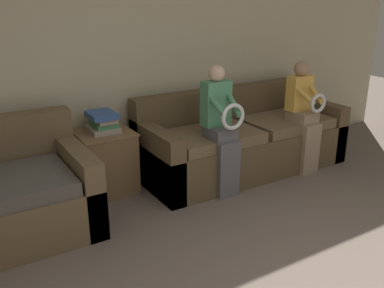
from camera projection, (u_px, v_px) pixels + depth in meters
wall_back at (138, 52)px, 4.26m from camera, size 7.33×0.06×2.55m
couch_main at (242, 141)px, 4.64m from camera, size 2.27×0.88×0.85m
child_left_seated at (221, 126)px, 3.97m from camera, size 0.27×0.37×1.22m
child_right_seated at (304, 112)px, 4.50m from camera, size 0.27×0.37×1.17m
side_shelf at (106, 162)px, 4.09m from camera, size 0.52×0.49×0.61m
book_stack at (103, 122)px, 3.96m from camera, size 0.26×0.32×0.20m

